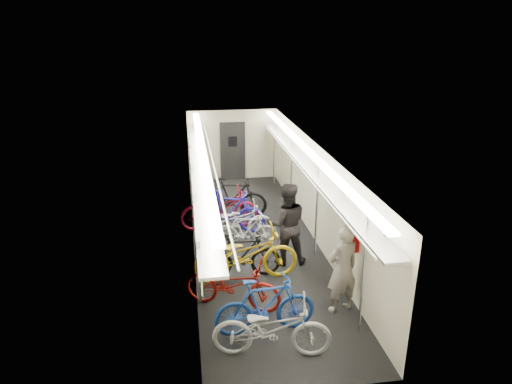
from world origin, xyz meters
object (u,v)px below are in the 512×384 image
object	(u,v)px
bicycle_0	(272,328)
backpack	(357,242)
passenger_mid	(286,224)
bicycle_1	(265,306)
passenger_near	(342,269)

from	to	relation	value
bicycle_0	backpack	world-z (taller)	backpack
bicycle_0	passenger_mid	size ratio (longest dim) A/B	1.02
backpack	bicycle_1	bearing A→B (deg)	-169.97
passenger_near	passenger_mid	world-z (taller)	passenger_mid
bicycle_1	passenger_mid	world-z (taller)	passenger_mid
passenger_mid	backpack	xyz separation A→B (m)	(0.95, -1.73, 0.34)
bicycle_1	passenger_mid	bearing A→B (deg)	-24.05
passenger_mid	bicycle_0	bearing A→B (deg)	77.25
passenger_near	backpack	world-z (taller)	passenger_near
passenger_mid	passenger_near	bearing A→B (deg)	110.94
bicycle_1	backpack	xyz separation A→B (m)	(1.84, 0.67, 0.75)
backpack	passenger_near	bearing A→B (deg)	-154.76
bicycle_0	backpack	distance (m)	2.36
passenger_mid	bicycle_1	bearing A→B (deg)	73.33
bicycle_0	bicycle_1	xyz separation A→B (m)	(-0.01, 0.59, 0.03)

